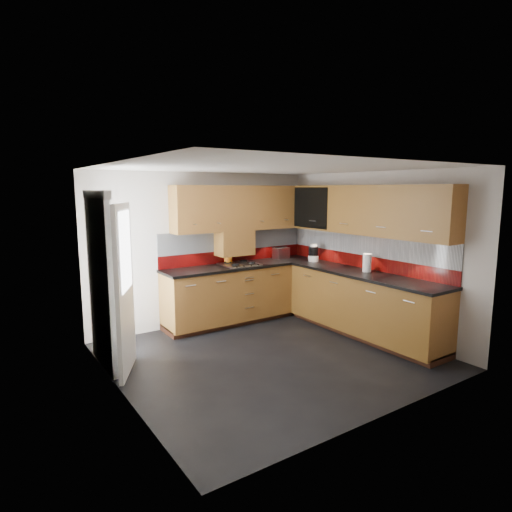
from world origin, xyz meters
TOP-DOWN VIEW (x-y plane):
  - room at (0.00, 0.00)m, footprint 4.00×3.80m
  - base_cabinets at (1.07, 0.72)m, footprint 2.70×3.20m
  - countertop at (1.05, 0.70)m, footprint 2.72×3.22m
  - backsplash at (1.28, 0.93)m, footprint 2.70×3.20m
  - upper_cabinets at (1.23, 0.78)m, footprint 2.50×3.20m
  - extractor_hood at (0.45, 1.64)m, footprint 0.60×0.33m
  - glass_cabinet at (1.71, 1.07)m, footprint 0.32×0.80m
  - back_door at (-1.78, 0.75)m, footprint 0.42×1.19m
  - gas_hob at (0.45, 1.47)m, footprint 0.57×0.50m
  - utensil_pot at (0.35, 1.68)m, footprint 0.13×0.13m
  - toaster at (1.39, 1.62)m, footprint 0.30×0.21m
  - food_processor at (1.66, 1.08)m, footprint 0.17×0.17m
  - paper_towel at (1.70, -0.06)m, footprint 0.14×0.14m
  - orange_cloth at (1.66, 1.08)m, footprint 0.15×0.14m

SIDE VIEW (x-z plane):
  - base_cabinets at x=1.07m, z-range -0.04..0.91m
  - countertop at x=1.05m, z-range 0.90..0.94m
  - orange_cloth at x=1.66m, z-range 0.94..0.95m
  - gas_hob at x=0.45m, z-range 0.93..0.98m
  - back_door at x=-1.78m, z-range 0.01..2.05m
  - toaster at x=1.39m, z-range 0.94..1.14m
  - utensil_pot at x=0.35m, z-range 0.81..1.27m
  - food_processor at x=1.66m, z-range 0.93..1.22m
  - paper_towel at x=1.70m, z-range 0.94..1.21m
  - backsplash at x=1.28m, z-range 0.94..1.48m
  - extractor_hood at x=0.45m, z-range 1.08..1.48m
  - room at x=0.00m, z-range 0.18..2.82m
  - upper_cabinets at x=1.23m, z-range 1.48..2.20m
  - glass_cabinet at x=1.71m, z-range 1.54..2.20m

